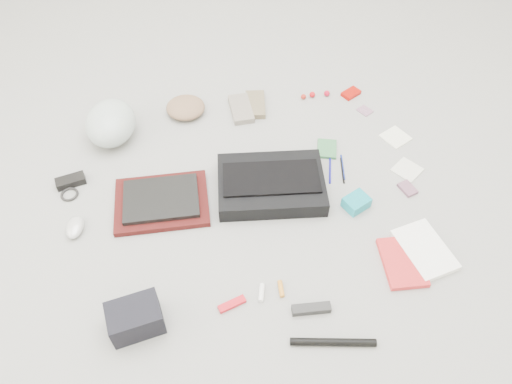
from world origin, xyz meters
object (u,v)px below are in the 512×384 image
object	(u,v)px
camera_bag	(135,318)
book_red	(402,262)
accordion_wallet	(356,203)
laptop	(161,199)
messenger_bag	(271,184)
bike_helmet	(111,123)

from	to	relation	value
camera_bag	book_red	xyz separation A→B (m)	(0.98, -0.03, -0.05)
camera_bag	accordion_wallet	bearing A→B (deg)	12.74
camera_bag	accordion_wallet	distance (m)	0.96
laptop	accordion_wallet	distance (m)	0.79
camera_bag	accordion_wallet	size ratio (longest dim) A/B	1.80
laptop	camera_bag	distance (m)	0.53
laptop	messenger_bag	bearing A→B (deg)	1.50
messenger_bag	laptop	world-z (taller)	messenger_bag
messenger_bag	accordion_wallet	bearing A→B (deg)	-17.51
laptop	accordion_wallet	xyz separation A→B (m)	(0.76, -0.23, -0.01)
messenger_bag	book_red	xyz separation A→B (m)	(0.37, -0.48, -0.03)
laptop	book_red	distance (m)	0.97
messenger_bag	book_red	world-z (taller)	messenger_bag
bike_helmet	book_red	distance (m)	1.38
bike_helmet	book_red	xyz separation A→B (m)	(0.96, -0.99, -0.07)
messenger_bag	camera_bag	size ratio (longest dim) A/B	2.49
laptop	bike_helmet	bearing A→B (deg)	115.91
bike_helmet	accordion_wallet	xyz separation A→B (m)	(0.91, -0.69, -0.06)
camera_bag	book_red	size ratio (longest dim) A/B	0.81
messenger_bag	laptop	bearing A→B (deg)	-174.02
messenger_bag	accordion_wallet	size ratio (longest dim) A/B	4.48
book_red	accordion_wallet	xyz separation A→B (m)	(-0.06, 0.30, 0.01)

